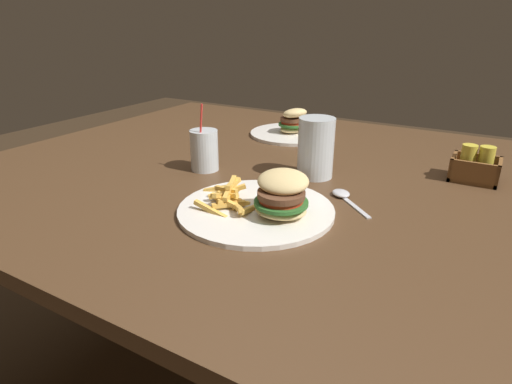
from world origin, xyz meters
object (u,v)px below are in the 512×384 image
Objects in this scene: juice_glass at (204,152)px; meal_plate_far at (292,129)px; meal_plate_near at (264,204)px; spoon at (343,195)px; condiment_caddy at (475,168)px; beer_glass at (316,149)px.

juice_glass reaches higher than meal_plate_far.
meal_plate_near is 0.63m from meal_plate_far.
spoon is 0.54m from meal_plate_far.
condiment_caddy is (0.24, 0.26, 0.03)m from spoon.
meal_plate_near reaches higher than spoon.
meal_plate_near is 0.31m from juice_glass.
juice_glass is 0.38m from spoon.
beer_glass is 0.53× the size of meal_plate_far.
condiment_caddy is at bearing 23.47° from juice_glass.
spoon is at bearing -41.08° from beer_glass.
meal_plate_far is 2.56× the size of condiment_caddy.
meal_plate_near is at bearing 99.96° from spoon.
juice_glass reaches higher than meal_plate_near.
beer_glass is at bearing 20.16° from juice_glass.
condiment_caddy is at bearing 25.90° from beer_glass.
meal_plate_near is 1.15× the size of meal_plate_far.
condiment_caddy is at bearing -89.03° from spoon.
juice_glass is at bearing -156.53° from condiment_caddy.
juice_glass is at bearing -95.95° from meal_plate_far.
condiment_caddy is (0.35, 0.17, -0.04)m from beer_glass.
spoon is (0.11, -0.09, -0.07)m from beer_glass.
spoon is 0.35m from condiment_caddy.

